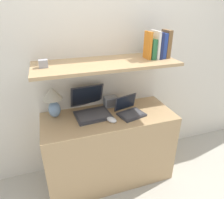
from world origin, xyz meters
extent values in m
plane|color=#B2AD9E|center=(0.00, 0.00, 0.00)|extent=(12.00, 12.00, 0.00)
cube|color=silver|center=(0.00, 0.61, 1.20)|extent=(6.00, 0.05, 2.40)
cube|color=tan|center=(0.00, 0.27, 0.39)|extent=(1.30, 0.55, 0.78)
cube|color=silver|center=(0.00, 0.57, 0.64)|extent=(1.30, 0.04, 1.27)
cube|color=tan|center=(0.00, 0.34, 1.29)|extent=(1.30, 0.49, 0.03)
ellipsoid|color=#7593B2|center=(-0.50, 0.42, 0.86)|extent=(0.11, 0.11, 0.16)
cylinder|color=tan|center=(-0.50, 0.42, 0.96)|extent=(0.02, 0.02, 0.03)
cone|color=#B2AD99|center=(-0.50, 0.42, 1.03)|extent=(0.18, 0.18, 0.11)
cube|color=#333338|center=(-0.15, 0.32, 0.79)|extent=(0.35, 0.29, 0.02)
cube|color=#47474C|center=(-0.15, 0.30, 0.80)|extent=(0.31, 0.21, 0.00)
cube|color=#333338|center=(-0.17, 0.50, 0.92)|extent=(0.34, 0.13, 0.25)
cube|color=black|center=(-0.16, 0.50, 0.92)|extent=(0.31, 0.11, 0.22)
cube|color=#333338|center=(0.21, 0.21, 0.79)|extent=(0.28, 0.24, 0.02)
cube|color=#47474C|center=(0.22, 0.20, 0.80)|extent=(0.24, 0.18, 0.00)
cube|color=#333338|center=(0.19, 0.32, 0.88)|extent=(0.25, 0.09, 0.16)
cube|color=black|center=(0.19, 0.31, 0.88)|extent=(0.22, 0.08, 0.14)
ellipsoid|color=white|center=(-0.01, 0.16, 0.80)|extent=(0.11, 0.13, 0.04)
cube|color=gray|center=(0.08, 0.46, 0.84)|extent=(0.13, 0.09, 0.11)
cube|color=#59595B|center=(0.08, 0.42, 0.84)|extent=(0.11, 0.00, 0.08)
cube|color=brown|center=(0.60, 0.34, 1.43)|extent=(0.04, 0.14, 0.26)
cube|color=#284293|center=(0.55, 0.34, 1.42)|extent=(0.04, 0.14, 0.23)
cube|color=navy|center=(0.51, 0.34, 1.42)|extent=(0.03, 0.18, 0.24)
cube|color=silver|center=(0.48, 0.34, 1.43)|extent=(0.02, 0.18, 0.25)
cube|color=#2D7042|center=(0.45, 0.34, 1.39)|extent=(0.04, 0.15, 0.18)
cube|color=orange|center=(0.41, 0.34, 1.43)|extent=(0.02, 0.13, 0.25)
cube|color=#99999E|center=(-0.54, 0.34, 1.33)|extent=(0.07, 0.06, 0.06)
camera|label=1|loc=(-0.51, -1.35, 1.77)|focal=32.00mm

